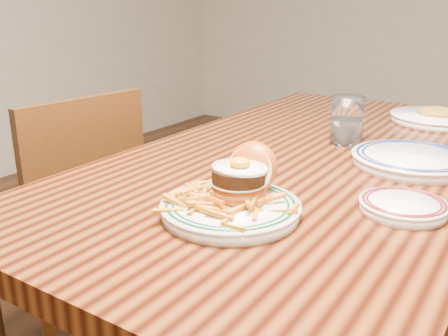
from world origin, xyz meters
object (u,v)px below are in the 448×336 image
Objects in this scene: table at (313,185)px; side_plate at (403,205)px; chair_left at (71,221)px; main_plate at (234,196)px.

side_plate is (0.29, -0.26, 0.10)m from table.
main_plate is (0.74, -0.21, 0.32)m from chair_left.
main_plate is at bearing -86.10° from table.
side_plate is at bearing 4.04° from chair_left.
chair_left is at bearing -171.96° from side_plate.
main_plate is 1.63× the size of side_plate.
table is at bearing 23.84° from chair_left.
chair_left is 3.26× the size of main_plate.
main_plate is (0.03, -0.44, 0.12)m from table.
chair_left reaches higher than table.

